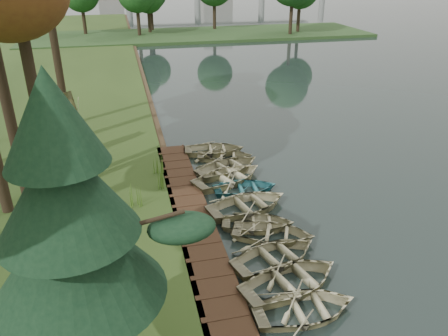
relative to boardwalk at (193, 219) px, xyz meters
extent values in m
plane|color=#3D2F1D|center=(1.60, 0.00, -0.15)|extent=(300.00, 300.00, 0.00)
cube|color=#352214|center=(0.00, 0.00, 0.00)|extent=(1.60, 16.00, 0.30)
cube|color=#27431D|center=(9.60, 50.00, 0.08)|extent=(50.00, 14.00, 0.45)
cylinder|color=black|center=(-13.73, 50.00, 2.70)|extent=(0.50, 0.50, 4.80)
cylinder|color=black|center=(-7.07, 50.00, 2.70)|extent=(0.50, 0.50, 4.80)
cylinder|color=black|center=(-0.40, 50.00, 2.70)|extent=(0.50, 0.50, 4.80)
cylinder|color=black|center=(6.27, 50.00, 2.70)|extent=(0.50, 0.50, 4.80)
cylinder|color=black|center=(12.93, 50.00, 2.70)|extent=(0.50, 0.50, 4.80)
cylinder|color=black|center=(19.60, 50.00, 2.70)|extent=(0.50, 0.50, 4.80)
cylinder|color=black|center=(26.27, 50.00, 2.70)|extent=(0.50, 0.50, 4.80)
imported|color=tan|center=(2.51, -6.27, 0.25)|extent=(3.45, 2.48, 0.71)
imported|color=tan|center=(2.57, -4.96, 0.29)|extent=(4.36, 3.61, 0.78)
imported|color=tan|center=(2.51, -3.50, 0.26)|extent=(4.08, 3.42, 0.73)
imported|color=tan|center=(2.89, -2.07, 0.24)|extent=(4.00, 3.51, 0.69)
imported|color=tan|center=(2.56, -1.14, 0.22)|extent=(3.51, 2.89, 0.63)
imported|color=tan|center=(2.56, 0.33, 0.30)|extent=(4.36, 3.55, 0.79)
imported|color=#286A71|center=(2.89, 1.98, 0.22)|extent=(3.19, 2.34, 0.64)
imported|color=tan|center=(2.37, 3.20, 0.30)|extent=(4.67, 4.07, 0.81)
imported|color=tan|center=(2.66, 4.35, 0.29)|extent=(4.49, 3.91, 0.78)
imported|color=tan|center=(2.82, 5.94, 0.22)|extent=(3.54, 2.90, 0.64)
imported|color=tan|center=(2.42, 6.90, 0.26)|extent=(3.73, 2.88, 0.71)
imported|color=tan|center=(-5.52, 7.63, 0.53)|extent=(4.51, 4.44, 0.77)
cylinder|color=black|center=(-5.72, 1.70, 5.00)|extent=(0.43, 0.43, 9.70)
cylinder|color=black|center=(-7.21, 3.48, 5.38)|extent=(0.45, 0.45, 10.46)
cylinder|color=black|center=(-6.21, 13.32, 6.11)|extent=(0.48, 0.48, 11.92)
cone|color=black|center=(-3.72, -7.74, 4.65)|extent=(3.80, 3.80, 2.60)
cone|color=black|center=(-3.72, -7.74, 6.07)|extent=(2.90, 2.90, 2.25)
cone|color=black|center=(-3.72, -7.74, 7.50)|extent=(2.00, 2.00, 1.90)
cone|color=#3F661E|center=(-2.64, -4.74, 0.70)|extent=(0.60, 0.60, 1.10)
cone|color=#3F661E|center=(-1.00, 2.97, 0.72)|extent=(0.60, 0.60, 1.13)
cone|color=#3F661E|center=(-2.31, 1.42, 0.67)|extent=(0.60, 0.60, 1.05)
cone|color=#3F661E|center=(-1.00, 4.63, 0.65)|extent=(0.60, 0.60, 0.99)
camera|label=1|loc=(-2.38, -15.87, 10.09)|focal=35.00mm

